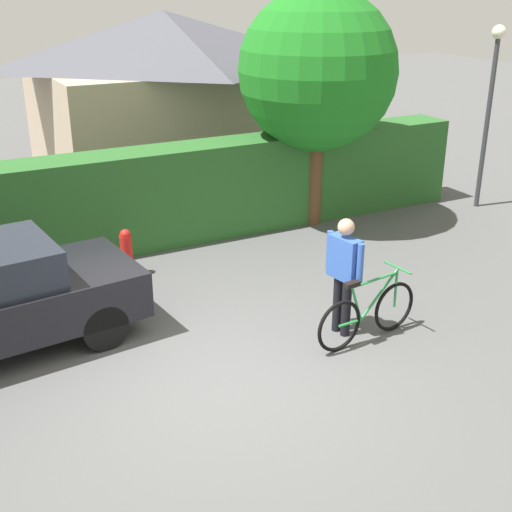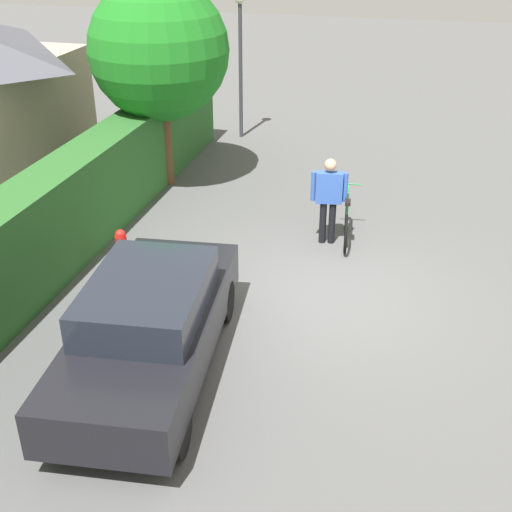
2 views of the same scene
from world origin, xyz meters
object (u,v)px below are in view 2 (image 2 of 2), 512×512
Objects in this scene: street_lamp at (240,45)px; fire_hydrant at (122,250)px; bicycle at (346,221)px; person_rider at (329,195)px; tree_kerbside at (159,50)px; parked_car_near at (150,325)px.

street_lamp is 8.14m from fire_hydrant.
bicycle is 2.12× the size of fire_hydrant.
tree_kerbside is (2.09, 4.06, 2.01)m from person_rider.
tree_kerbside reaches higher than parked_car_near.
parked_car_near is 10.67m from street_lamp.
street_lamp is at bearing 32.98° from bicycle.
parked_car_near is 3.01m from fire_hydrant.
parked_car_near reaches higher than bicycle.
tree_kerbside is at bearing 19.62° from parked_car_near.
person_rider is 2.07× the size of fire_hydrant.
tree_kerbside is 5.56× the size of fire_hydrant.
fire_hydrant is at bearing -179.64° from street_lamp.
person_rider is 4.99m from tree_kerbside.
tree_kerbside reaches higher than bicycle.
street_lamp is 3.86m from tree_kerbside.
person_rider is 6.89m from street_lamp.
fire_hydrant is (-2.22, 3.62, 0.01)m from bicycle.
street_lamp reaches higher than person_rider.
person_rider reaches higher than parked_car_near.
street_lamp is 4.63× the size of fire_hydrant.
tree_kerbside reaches higher than fire_hydrant.
tree_kerbside is at bearing 169.08° from street_lamp.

